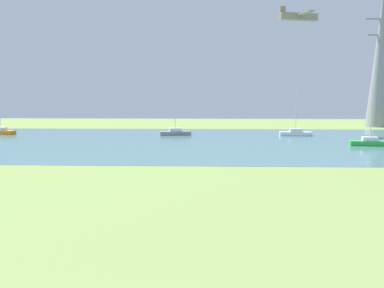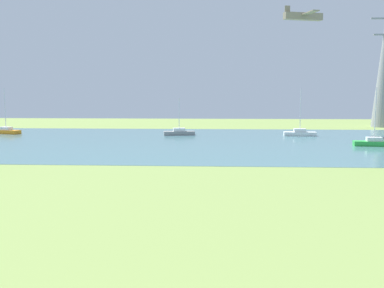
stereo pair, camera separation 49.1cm
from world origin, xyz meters
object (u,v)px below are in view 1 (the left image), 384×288
Objects in this scene: sailboat_gray at (175,132)px; sailboat_white at (296,133)px; electricity_pylon at (380,60)px; sailboat_orange at (1,131)px; sailboat_green at (370,142)px; light_aircraft at (298,16)px.

sailboat_gray is 0.80× the size of sailboat_white.
sailboat_white is 30.04m from electricity_pylon.
sailboat_gray is 28.14m from sailboat_orange.
sailboat_green is at bearing -14.08° from sailboat_orange.
electricity_pylon is at bearing 15.20° from sailboat_orange.
light_aircraft reaches higher than sailboat_orange.
electricity_pylon reaches higher than sailboat_white.
electricity_pylon is at bearing 67.57° from sailboat_green.
sailboat_green is at bearing -70.87° from light_aircraft.
electricity_pylon is (38.26, 18.81, 12.45)m from sailboat_gray.
sailboat_orange is at bearing 178.81° from sailboat_white.
light_aircraft is (-18.85, -14.50, 5.79)m from electricity_pylon.
sailboat_green is (25.29, -12.63, 0.02)m from sailboat_gray.
sailboat_green is at bearing -112.43° from electricity_pylon.
sailboat_orange is 0.28× the size of electricity_pylon.
electricity_pylon is (12.97, 31.44, 12.44)m from sailboat_green.
light_aircraft is at bearing -142.43° from electricity_pylon.
sailboat_green is 55.08m from sailboat_orange.
sailboat_white is 1.00× the size of sailboat_green.
electricity_pylon is at bearing 37.57° from light_aircraft.
sailboat_white is at bearing -135.96° from electricity_pylon.
sailboat_orange reaches higher than sailboat_white.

